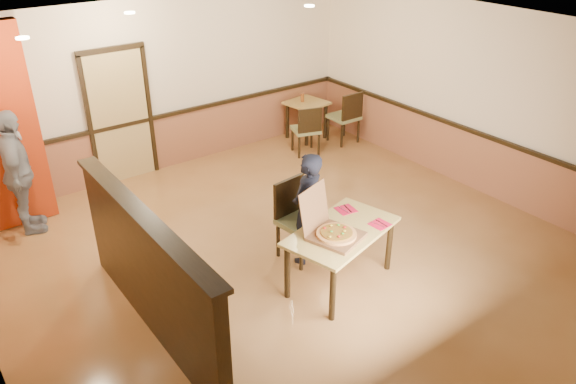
% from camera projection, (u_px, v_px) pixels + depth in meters
% --- Properties ---
extents(floor, '(7.00, 7.00, 0.00)m').
position_uv_depth(floor, '(293.00, 256.00, 7.26)').
color(floor, '#B17945').
rests_on(floor, ground).
extents(ceiling, '(7.00, 7.00, 0.00)m').
position_uv_depth(ceiling, '(294.00, 38.00, 5.94)').
color(ceiling, black).
rests_on(ceiling, wall_back).
extents(wall_back, '(7.00, 0.00, 7.00)m').
position_uv_depth(wall_back, '(163.00, 86.00, 9.08)').
color(wall_back, beige).
rests_on(wall_back, floor).
extents(wall_right, '(0.00, 7.00, 7.00)m').
position_uv_depth(wall_right, '(479.00, 100.00, 8.44)').
color(wall_right, beige).
rests_on(wall_right, floor).
extents(wainscot_back, '(7.00, 0.04, 0.90)m').
position_uv_depth(wainscot_back, '(170.00, 141.00, 9.51)').
color(wainscot_back, '#9C5D3E').
rests_on(wainscot_back, floor).
extents(chair_rail_back, '(7.00, 0.06, 0.06)m').
position_uv_depth(chair_rail_back, '(168.00, 115.00, 9.27)').
color(chair_rail_back, black).
rests_on(chair_rail_back, wall_back).
extents(wainscot_right, '(0.04, 7.00, 0.90)m').
position_uv_depth(wainscot_right, '(468.00, 158.00, 8.87)').
color(wainscot_right, '#9C5D3E').
rests_on(wainscot_right, floor).
extents(chair_rail_right, '(0.06, 7.00, 0.06)m').
position_uv_depth(chair_rail_right, '(472.00, 131.00, 8.64)').
color(chair_rail_right, black).
rests_on(chair_rail_right, wall_right).
extents(back_door, '(0.90, 0.06, 2.10)m').
position_uv_depth(back_door, '(120.00, 117.00, 8.80)').
color(back_door, tan).
rests_on(back_door, wall_back).
extents(booth_partition, '(0.20, 3.10, 1.44)m').
position_uv_depth(booth_partition, '(149.00, 272.00, 5.72)').
color(booth_partition, black).
rests_on(booth_partition, floor).
extents(spot_a, '(0.14, 0.14, 0.02)m').
position_uv_depth(spot_a, '(22.00, 38.00, 6.02)').
color(spot_a, '#FFF3B2').
rests_on(spot_a, ceiling).
extents(spot_b, '(0.14, 0.14, 0.02)m').
position_uv_depth(spot_b, '(130.00, 13.00, 7.31)').
color(spot_b, '#FFF3B2').
rests_on(spot_b, ceiling).
extents(spot_c, '(0.14, 0.14, 0.02)m').
position_uv_depth(spot_c, '(309.00, 6.00, 7.75)').
color(spot_c, '#FFF3B2').
rests_on(spot_c, ceiling).
extents(main_table, '(1.53, 1.11, 0.74)m').
position_uv_depth(main_table, '(341.00, 238.00, 6.49)').
color(main_table, tan).
rests_on(main_table, floor).
extents(diner_chair, '(0.57, 0.57, 1.03)m').
position_uv_depth(diner_chair, '(297.00, 216.00, 7.05)').
color(diner_chair, olive).
rests_on(diner_chair, floor).
extents(side_chair_left, '(0.56, 0.56, 0.91)m').
position_uv_depth(side_chair_left, '(307.00, 128.00, 9.88)').
color(side_chair_left, olive).
rests_on(side_chair_left, floor).
extents(side_chair_right, '(0.50, 0.50, 0.99)m').
position_uv_depth(side_chair_right, '(347.00, 115.00, 10.34)').
color(side_chair_right, olive).
rests_on(side_chair_right, floor).
extents(side_table, '(0.76, 0.76, 0.72)m').
position_uv_depth(side_table, '(307.00, 111.00, 10.54)').
color(side_table, tan).
rests_on(side_table, floor).
extents(diner, '(0.63, 0.53, 1.47)m').
position_uv_depth(diner, '(307.00, 209.00, 6.88)').
color(diner, black).
rests_on(diner, floor).
extents(passerby, '(0.65, 1.09, 1.75)m').
position_uv_depth(passerby, '(19.00, 174.00, 7.43)').
color(passerby, gray).
rests_on(passerby, floor).
extents(pizza_box, '(0.68, 0.74, 0.55)m').
position_uv_depth(pizza_box, '(332.00, 231.00, 6.28)').
color(pizza_box, brown).
rests_on(pizza_box, main_table).
extents(pizza, '(0.57, 0.57, 0.03)m').
position_uv_depth(pizza, '(337.00, 234.00, 6.26)').
color(pizza, '#E39E52').
rests_on(pizza, pizza_box).
extents(napkin_near, '(0.23, 0.23, 0.01)m').
position_uv_depth(napkin_near, '(380.00, 224.00, 6.54)').
color(napkin_near, red).
rests_on(napkin_near, main_table).
extents(napkin_far, '(0.25, 0.25, 0.01)m').
position_uv_depth(napkin_far, '(346.00, 210.00, 6.85)').
color(napkin_far, red).
rests_on(napkin_far, main_table).
extents(condiment, '(0.06, 0.06, 0.15)m').
position_uv_depth(condiment, '(302.00, 98.00, 10.44)').
color(condiment, brown).
rests_on(condiment, side_table).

